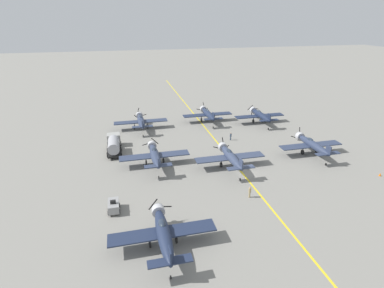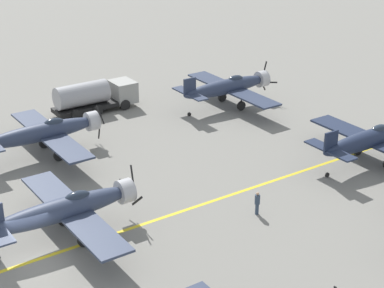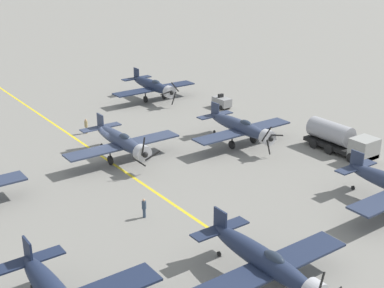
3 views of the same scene
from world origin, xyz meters
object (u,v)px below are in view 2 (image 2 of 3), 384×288
Objects in this scene: airplane_mid_left at (45,132)px; airplane_far_center at (372,139)px; airplane_mid_center at (67,209)px; fuel_tanker at (95,96)px; ground_crew_inspecting at (257,202)px; airplane_far_left at (229,87)px.

airplane_mid_left is 25.43m from airplane_far_center.
airplane_mid_center is 1.50× the size of fuel_tanker.
airplane_far_center reaches higher than ground_crew_inspecting.
airplane_far_center is (3.01, 23.93, 0.00)m from airplane_mid_center.
airplane_mid_center is 22.38m from fuel_tanker.
airplane_far_center reaches higher than airplane_mid_left.
airplane_mid_center reaches higher than ground_crew_inspecting.
airplane_mid_center reaches higher than airplane_mid_left.
fuel_tanker is at bearing -108.14° from airplane_far_left.
airplane_far_center is (15.40, 20.23, 0.00)m from airplane_mid_left.
airplane_far_center is at bearing 96.11° from ground_crew_inspecting.
ground_crew_inspecting is at bearing 41.97° from airplane_mid_left.
airplane_mid_left is at bearing -132.60° from airplane_far_center.
airplane_far_center is (16.24, 1.43, 0.00)m from airplane_far_left.
airplane_far_left is 1.50× the size of fuel_tanker.
airplane_mid_center is at bearing 0.29° from airplane_mid_left.
ground_crew_inspecting is (16.73, 7.81, -1.12)m from airplane_mid_left.
airplane_mid_center is 12.36m from ground_crew_inspecting.
airplane_far_left is at bearing 179.72° from airplane_far_center.
airplane_mid_center is at bearing -110.66° from ground_crew_inspecting.
airplane_far_left is at bearing 147.99° from ground_crew_inspecting.
airplane_mid_center is (12.39, -3.70, -0.00)m from airplane_mid_left.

